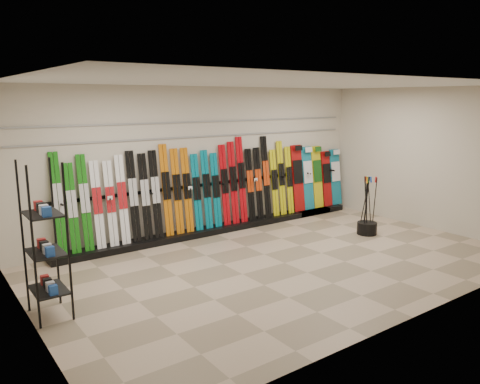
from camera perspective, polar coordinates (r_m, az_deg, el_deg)
floor at (r=8.11m, az=5.45°, el=-8.60°), size 8.00×8.00×0.00m
back_wall at (r=9.72m, az=-4.13°, el=3.87°), size 8.00×0.00×8.00m
left_wall at (r=5.94m, az=-24.74°, el=-1.92°), size 0.00×5.00×5.00m
right_wall at (r=10.77m, az=21.89°, el=3.81°), size 0.00×5.00×5.00m
ceiling at (r=7.63m, az=5.89°, el=13.10°), size 8.00×8.00×0.00m
ski_rack_base at (r=9.95m, az=-2.24°, el=-4.41°), size 8.00×0.40×0.12m
skis at (r=9.45m, az=-5.90°, el=0.21°), size 5.37×0.26×1.83m
snowboards at (r=11.60m, az=9.31°, el=1.72°), size 1.60×0.24×1.56m
accessory_rack at (r=6.38m, az=-22.69°, el=-5.47°), size 0.40×0.60×2.01m
pole_bin at (r=10.04m, az=15.21°, el=-4.28°), size 0.40×0.40×0.25m
ski_poles at (r=9.96m, az=15.26°, el=-1.53°), size 0.32×0.30×1.18m
slatwall_rail_0 at (r=9.65m, az=-4.11°, el=6.80°), size 7.60×0.02×0.03m
slatwall_rail_1 at (r=9.63m, az=-4.14°, el=8.58°), size 7.60×0.02×0.03m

